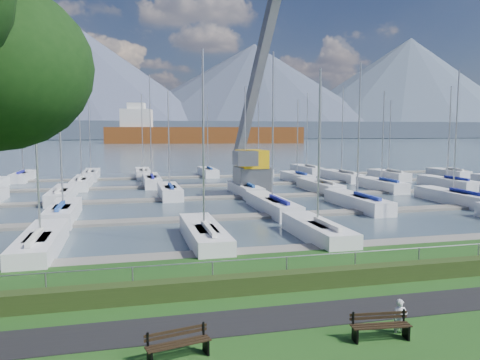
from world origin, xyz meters
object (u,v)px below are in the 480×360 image
object	(u,v)px
bench_right	(380,326)
crane	(253,139)
bench_left	(178,344)
person	(400,314)

from	to	relation	value
bench_right	crane	world-z (taller)	crane
bench_left	bench_right	size ratio (longest dim) A/B	1.01
bench_right	person	distance (m)	0.88
bench_left	bench_right	xyz separation A→B (m)	(5.99, -0.25, 0.00)
person	bench_left	bearing A→B (deg)	-164.01
bench_left	crane	bearing A→B (deg)	59.17
crane	bench_left	bearing A→B (deg)	-110.32
bench_right	crane	bearing A→B (deg)	86.83
bench_right	crane	distance (m)	35.63
person	bench_right	bearing A→B (deg)	-147.05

